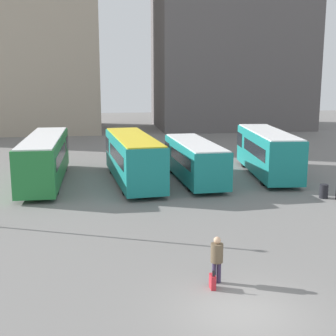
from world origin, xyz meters
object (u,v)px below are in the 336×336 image
at_px(bus_2, 194,159).
at_px(traveler, 217,256).
at_px(bus_1, 133,157).
at_px(suitcase, 213,282).
at_px(trash_bin, 324,191).
at_px(bus_3, 267,151).
at_px(bus_0, 45,157).

bearing_deg(bus_2, traveler, 168.49).
xyz_separation_m(bus_1, suitcase, (1.50, -17.04, -1.51)).
bearing_deg(suitcase, trash_bin, -40.70).
relative_size(bus_2, suitcase, 12.85).
xyz_separation_m(bus_3, trash_bin, (1.08, -6.96, -1.37)).
height_order(bus_2, trash_bin, bus_2).
height_order(traveler, suitcase, traveler).
height_order(bus_0, trash_bin, bus_0).
bearing_deg(trash_bin, bus_1, 151.45).
relative_size(bus_2, trash_bin, 11.15).
xyz_separation_m(bus_0, bus_1, (6.06, -0.97, 0.02)).
bearing_deg(traveler, suitcase, 151.06).
height_order(bus_0, suitcase, bus_0).
height_order(bus_1, bus_3, bus_3).
height_order(bus_3, trash_bin, bus_3).
distance_m(bus_0, bus_2, 10.44).
height_order(bus_0, bus_3, bus_3).
distance_m(suitcase, trash_bin, 14.61).
bearing_deg(bus_2, bus_3, -81.81).
relative_size(bus_2, bus_3, 0.90).
height_order(bus_0, traveler, bus_0).
distance_m(bus_1, bus_3, 10.10).
distance_m(bus_3, suitcase, 19.94).
bearing_deg(bus_1, bus_2, -97.74).
relative_size(bus_1, bus_3, 1.04).
bearing_deg(suitcase, bus_3, -24.94).
bearing_deg(bus_3, bus_1, 100.79).
xyz_separation_m(bus_0, traveler, (7.82, -17.56, -0.71)).
relative_size(suitcase, trash_bin, 0.87).
bearing_deg(bus_3, trash_bin, -165.58).
distance_m(bus_0, suitcase, 19.59).
relative_size(bus_3, suitcase, 14.24).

